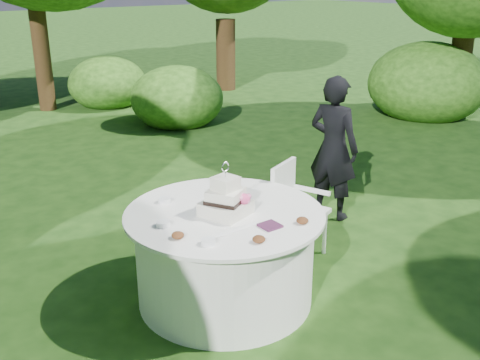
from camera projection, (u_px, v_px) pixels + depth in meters
name	position (u px, v px, depth m)	size (l,w,h in m)	color
ground	(225.00, 298.00, 4.61)	(80.00, 80.00, 0.00)	#16350E
napkins	(270.00, 226.00, 4.08)	(0.14, 0.14, 0.02)	#461E3B
feather_plume	(231.00, 231.00, 4.00)	(0.48, 0.07, 0.01)	white
guest	(333.00, 148.00, 5.92)	(0.56, 0.37, 1.54)	black
table	(225.00, 256.00, 4.48)	(1.56, 1.56, 0.77)	white
cake	(226.00, 201.00, 4.26)	(0.40, 0.40, 0.43)	silver
chair	(294.00, 203.00, 5.15)	(0.55, 0.55, 0.89)	white
votives	(177.00, 221.00, 4.14)	(0.33, 0.93, 0.04)	white
petal_cups	(241.00, 217.00, 4.19)	(0.96, 1.13, 0.05)	#562D16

